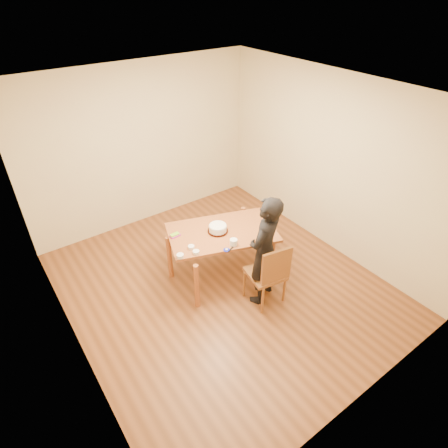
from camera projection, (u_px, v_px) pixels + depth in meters
room_shell at (206, 194)px, 4.88m from camera, size 4.00×4.50×2.70m
dining_table at (222, 232)px, 5.23m from camera, size 1.68×1.31×0.04m
dining_chair at (265, 273)px, 4.94m from camera, size 0.52×0.52×0.04m
cake_plate at (218, 231)px, 5.21m from camera, size 0.28×0.28×0.02m
cake at (218, 228)px, 5.18m from camera, size 0.25×0.25×0.08m
frosting_dome at (218, 225)px, 5.15m from camera, size 0.24×0.24×0.03m
frosting_tub at (234, 242)px, 4.94m from camera, size 0.10×0.10×0.09m
frosting_lid at (227, 250)px, 4.87m from camera, size 0.09×0.09×0.01m
frosting_dollop at (227, 249)px, 4.86m from camera, size 0.04×0.04×0.02m
ramekin_green at (196, 252)px, 4.81m from camera, size 0.09×0.09×0.04m
ramekin_yellow at (191, 247)px, 4.89m from camera, size 0.09×0.09×0.04m
ramekin_multi at (180, 256)px, 4.74m from camera, size 0.09×0.09×0.04m
candy_box_pink at (175, 236)px, 5.12m from camera, size 0.15×0.08×0.02m
candy_box_green at (175, 234)px, 5.11m from camera, size 0.12×0.07×0.02m
spatula at (231, 248)px, 4.90m from camera, size 0.16×0.08×0.01m
person at (264, 252)px, 4.78m from camera, size 0.68×0.57×1.58m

